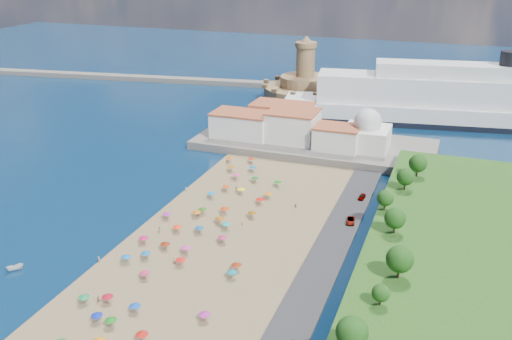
% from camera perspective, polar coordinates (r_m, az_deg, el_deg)
% --- Properties ---
extents(ground, '(700.00, 700.00, 0.00)m').
position_cam_1_polar(ground, '(158.82, -4.49, -5.62)').
color(ground, '#071938').
rests_on(ground, ground).
extents(terrace, '(90.00, 36.00, 3.00)m').
position_cam_1_polar(terrace, '(218.88, 5.82, 2.56)').
color(terrace, '#59544C').
rests_on(terrace, ground).
extents(jetty, '(18.00, 70.00, 2.40)m').
position_cam_1_polar(jetty, '(256.77, 3.04, 5.45)').
color(jetty, '#59544C').
rests_on(jetty, ground).
extents(breakwater, '(199.03, 34.77, 2.60)m').
position_cam_1_polar(breakwater, '(336.02, -10.93, 8.98)').
color(breakwater, '#59544C').
rests_on(breakwater, ground).
extents(waterfront_buildings, '(57.00, 29.00, 11.00)m').
position_cam_1_polar(waterfront_buildings, '(220.87, 2.64, 4.57)').
color(waterfront_buildings, silver).
rests_on(waterfront_buildings, terrace).
extents(domed_building, '(16.00, 16.00, 15.00)m').
position_cam_1_polar(domed_building, '(210.95, 11.02, 3.67)').
color(domed_building, silver).
rests_on(domed_building, terrace).
extents(fortress, '(40.00, 40.00, 32.40)m').
position_cam_1_polar(fortress, '(283.26, 4.89, 8.08)').
color(fortress, olive).
rests_on(fortress, ground).
extents(cruise_ship, '(148.51, 44.25, 32.10)m').
position_cam_1_polar(cruise_ship, '(260.20, 19.25, 6.38)').
color(cruise_ship, black).
rests_on(cruise_ship, ground).
extents(beach_parasols, '(33.18, 117.29, 2.20)m').
position_cam_1_polar(beach_parasols, '(148.79, -6.74, -6.77)').
color(beach_parasols, gray).
rests_on(beach_parasols, beach).
extents(beachgoers, '(37.38, 96.55, 1.89)m').
position_cam_1_polar(beachgoers, '(156.94, -5.94, -5.58)').
color(beachgoers, tan).
rests_on(beachgoers, beach).
extents(moored_boats, '(11.83, 21.65, 1.52)m').
position_cam_1_polar(moored_boats, '(142.28, -23.88, -10.75)').
color(moored_boats, white).
rests_on(moored_boats, ground).
extents(parked_cars, '(2.82, 77.77, 1.40)m').
position_cam_1_polar(parked_cars, '(154.68, 8.96, -6.06)').
color(parked_cars, gray).
rests_on(parked_cars, promenade).
extents(hillside_trees, '(12.92, 103.52, 7.57)m').
position_cam_1_polar(hillside_trees, '(137.48, 13.39, -6.01)').
color(hillside_trees, '#382314').
rests_on(hillside_trees, hillside).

